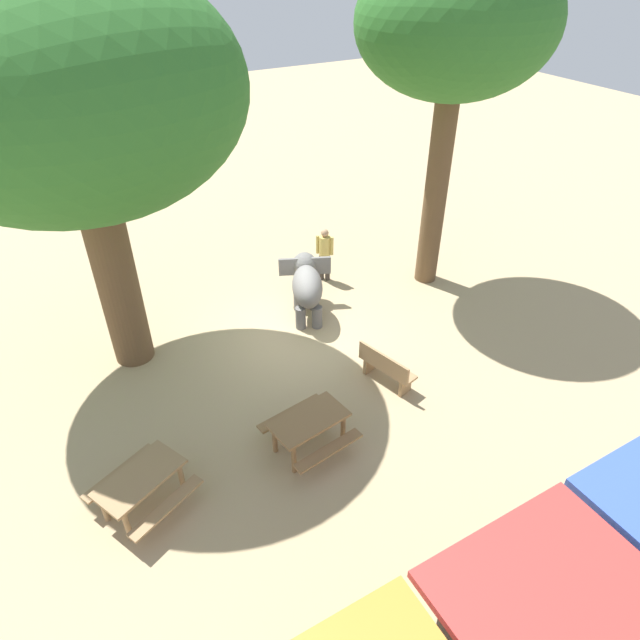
% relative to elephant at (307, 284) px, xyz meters
% --- Properties ---
extents(ground_plane, '(60.00, 60.00, 0.00)m').
position_rel_elephant_xyz_m(ground_plane, '(0.74, 0.66, -0.92)').
color(ground_plane, tan).
extents(elephant, '(1.67, 2.05, 1.44)m').
position_rel_elephant_xyz_m(elephant, '(0.00, 0.00, 0.00)').
color(elephant, slate).
rests_on(elephant, ground_plane).
extents(person_handler, '(0.40, 0.37, 1.62)m').
position_rel_elephant_xyz_m(person_handler, '(-1.29, -1.30, 0.03)').
color(person_handler, '#3F3833').
rests_on(person_handler, ground_plane).
extents(shade_tree_main, '(4.83, 4.43, 8.46)m').
position_rel_elephant_xyz_m(shade_tree_main, '(-3.92, 0.11, 5.72)').
color(shade_tree_main, brown).
rests_on(shade_tree_main, ground_plane).
extents(shade_tree_secondary, '(6.52, 5.97, 8.38)m').
position_rel_elephant_xyz_m(shade_tree_secondary, '(4.49, -0.47, 5.08)').
color(shade_tree_secondary, brown).
rests_on(shade_tree_secondary, ground_plane).
extents(wooden_bench, '(0.73, 1.46, 0.88)m').
position_rel_elephant_xyz_m(wooden_bench, '(-0.20, 3.33, -0.45)').
color(wooden_bench, '#9E7A51').
rests_on(wooden_bench, ground_plane).
extents(picnic_table_near, '(1.98, 1.97, 0.78)m').
position_rel_elephant_xyz_m(picnic_table_near, '(5.39, 3.91, -0.33)').
color(picnic_table_near, '#9E7A51').
rests_on(picnic_table_near, ground_plane).
extents(picnic_table_far, '(1.70, 1.69, 0.78)m').
position_rel_elephant_xyz_m(picnic_table_far, '(2.19, 4.14, -0.33)').
color(picnic_table_far, olive).
rests_on(picnic_table_far, ground_plane).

